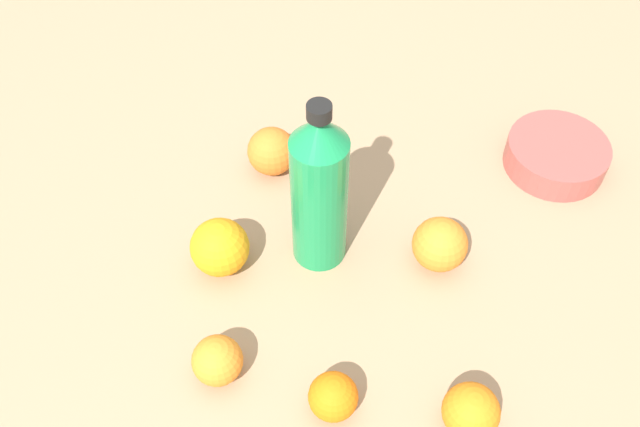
# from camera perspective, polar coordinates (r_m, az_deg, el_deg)

# --- Properties ---
(ground_plane) EXTENTS (2.40, 2.40, 0.00)m
(ground_plane) POSITION_cam_1_polar(r_m,az_deg,el_deg) (1.02, -1.99, -2.35)
(ground_plane) COLOR #9E7F60
(water_bottle) EXTENTS (0.08, 0.08, 0.28)m
(water_bottle) POSITION_cam_1_polar(r_m,az_deg,el_deg) (0.91, -0.00, 2.01)
(water_bottle) COLOR #198C4C
(water_bottle) RESTS_ON ground_plane
(orange_0) EXTENTS (0.08, 0.08, 0.08)m
(orange_0) POSITION_cam_1_polar(r_m,az_deg,el_deg) (1.08, -3.93, 5.05)
(orange_0) COLOR orange
(orange_0) RESTS_ON ground_plane
(orange_1) EXTENTS (0.07, 0.07, 0.07)m
(orange_1) POSITION_cam_1_polar(r_m,az_deg,el_deg) (0.87, 12.11, -15.39)
(orange_1) COLOR orange
(orange_1) RESTS_ON ground_plane
(orange_2) EXTENTS (0.08, 0.08, 0.08)m
(orange_2) POSITION_cam_1_polar(r_m,az_deg,el_deg) (0.97, -8.11, -2.72)
(orange_2) COLOR orange
(orange_2) RESTS_ON ground_plane
(orange_3) EXTENTS (0.06, 0.06, 0.06)m
(orange_3) POSITION_cam_1_polar(r_m,az_deg,el_deg) (0.89, -8.30, -11.69)
(orange_3) COLOR orange
(orange_3) RESTS_ON ground_plane
(orange_4) EXTENTS (0.06, 0.06, 0.06)m
(orange_4) POSITION_cam_1_polar(r_m,az_deg,el_deg) (0.86, 1.07, -14.60)
(orange_4) COLOR orange
(orange_4) RESTS_ON ground_plane
(orange_5) EXTENTS (0.08, 0.08, 0.08)m
(orange_5) POSITION_cam_1_polar(r_m,az_deg,el_deg) (0.98, 9.68, -2.47)
(orange_5) COLOR orange
(orange_5) RESTS_ON ground_plane
(ceramic_bowl) EXTENTS (0.16, 0.16, 0.05)m
(ceramic_bowl) POSITION_cam_1_polar(r_m,az_deg,el_deg) (1.16, 18.58, 4.52)
(ceramic_bowl) COLOR #B24C47
(ceramic_bowl) RESTS_ON ground_plane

